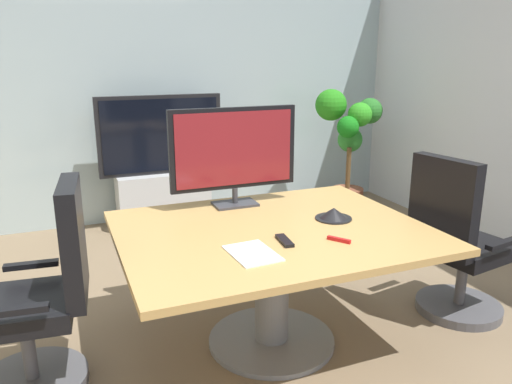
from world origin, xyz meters
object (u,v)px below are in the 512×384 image
at_px(conference_table, 272,258).
at_px(office_chair_left, 44,306).
at_px(potted_plant, 348,140).
at_px(office_chair_right, 456,251).
at_px(remote_control, 285,241).
at_px(wall_display_unit, 163,183).
at_px(tv_monitor, 234,151).
at_px(conference_phone, 334,214).

distance_m(conference_table, office_chair_left, 1.24).
height_order(conference_table, potted_plant, potted_plant).
xyz_separation_m(office_chair_right, remote_control, (-1.26, -0.07, 0.28)).
xyz_separation_m(conference_table, wall_display_unit, (-0.15, 2.35, -0.11)).
xyz_separation_m(conference_table, remote_control, (-0.03, -0.22, 0.19)).
distance_m(tv_monitor, conference_phone, 0.75).
xyz_separation_m(conference_table, office_chair_right, (1.24, -0.15, -0.10)).
bearing_deg(conference_table, tv_monitor, 95.07).
bearing_deg(wall_display_unit, conference_table, -86.39).
height_order(office_chair_left, potted_plant, potted_plant).
bearing_deg(office_chair_left, conference_phone, 93.63).
distance_m(conference_table, potted_plant, 2.65).
height_order(conference_table, office_chair_right, office_chair_right).
relative_size(conference_table, potted_plant, 1.29).
relative_size(tv_monitor, wall_display_unit, 0.64).
height_order(office_chair_right, potted_plant, potted_plant).
relative_size(office_chair_left, potted_plant, 0.82).
height_order(office_chair_left, remote_control, office_chair_left).
relative_size(wall_display_unit, potted_plant, 0.98).
xyz_separation_m(office_chair_left, potted_plant, (2.98, 1.91, 0.36)).
relative_size(conference_table, office_chair_right, 1.58).
bearing_deg(remote_control, office_chair_right, 9.06).
bearing_deg(conference_phone, office_chair_right, -11.07).
height_order(office_chair_right, tv_monitor, tv_monitor).
bearing_deg(office_chair_right, potted_plant, -22.85).
distance_m(office_chair_right, conference_phone, 0.90).
distance_m(conference_table, conference_phone, 0.46).
bearing_deg(potted_plant, wall_display_unit, 169.02).
distance_m(conference_phone, remote_control, 0.50).
xyz_separation_m(conference_table, conference_phone, (0.41, 0.01, 0.21)).
xyz_separation_m(potted_plant, conference_phone, (-1.34, -1.97, -0.05)).
relative_size(office_chair_left, tv_monitor, 1.30).
bearing_deg(conference_table, conference_phone, 2.10).
xyz_separation_m(wall_display_unit, conference_phone, (0.56, -2.34, 0.32)).
bearing_deg(conference_table, remote_control, -97.34).
bearing_deg(office_chair_right, conference_phone, 69.46).
bearing_deg(tv_monitor, remote_control, -88.67).
bearing_deg(office_chair_right, office_chair_left, 75.41).
bearing_deg(remote_control, tv_monitor, 97.06).
bearing_deg(conference_phone, potted_plant, 55.85).
bearing_deg(wall_display_unit, potted_plant, -10.98).
distance_m(office_chair_left, office_chair_right, 2.48).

